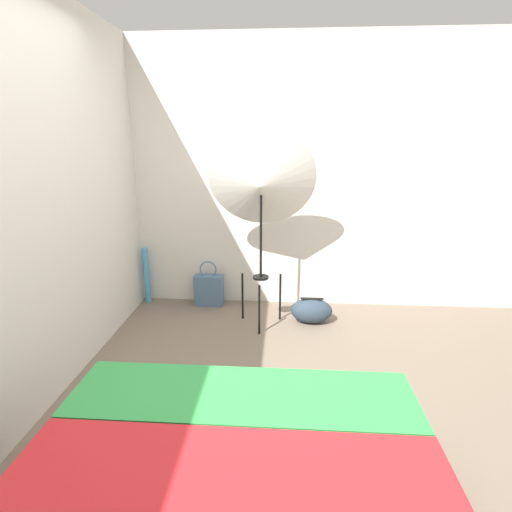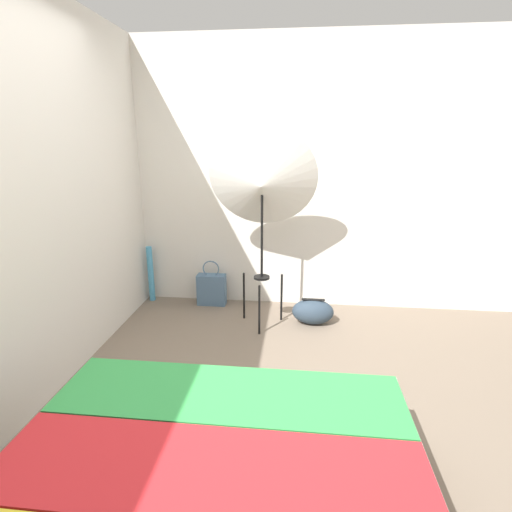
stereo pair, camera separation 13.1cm
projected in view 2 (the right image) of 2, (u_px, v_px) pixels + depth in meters
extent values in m
plane|color=#756656|center=(244.00, 443.00, 2.27)|extent=(14.00, 14.00, 0.00)
cube|color=silver|center=(272.00, 178.00, 3.90)|extent=(8.00, 0.05, 2.60)
cube|color=silver|center=(81.00, 189.00, 3.00)|extent=(0.05, 8.00, 2.60)
cube|color=red|center=(209.00, 473.00, 1.51)|extent=(1.68, 0.46, 0.04)
cube|color=green|center=(230.00, 396.00, 1.96)|extent=(1.68, 0.46, 0.04)
cylinder|color=black|center=(259.00, 310.00, 3.48)|extent=(0.02, 0.02, 0.46)
cylinder|color=black|center=(244.00, 296.00, 3.79)|extent=(0.02, 0.02, 0.46)
cylinder|color=black|center=(281.00, 297.00, 3.76)|extent=(0.02, 0.02, 0.46)
cylinder|color=black|center=(262.00, 277.00, 3.61)|extent=(0.14, 0.14, 0.02)
cylinder|color=black|center=(262.00, 231.00, 3.49)|extent=(0.02, 0.02, 0.86)
cone|color=white|center=(262.00, 182.00, 3.37)|extent=(0.95, 0.51, 0.94)
cube|color=slate|center=(212.00, 290.00, 4.14)|extent=(0.29, 0.13, 0.32)
torus|color=slate|center=(211.00, 269.00, 4.07)|extent=(0.17, 0.01, 0.17)
ellipsoid|color=#2D3D4C|center=(313.00, 312.00, 3.72)|extent=(0.39, 0.24, 0.24)
cube|color=black|center=(313.00, 300.00, 3.68)|extent=(0.21, 0.04, 0.01)
cylinder|color=#4CA3D1|center=(151.00, 274.00, 4.21)|extent=(0.06, 0.06, 0.59)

